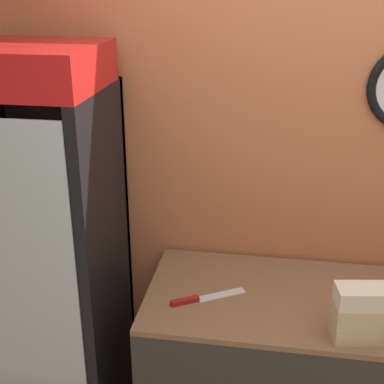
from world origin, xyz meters
name	(u,v)px	position (x,y,z in m)	size (l,w,h in m)	color
wall_back	(342,168)	(0.00, 1.29, 1.35)	(5.20, 0.10, 2.70)	#D17547
prep_counter	(328,381)	(0.00, 0.89, 0.44)	(1.68, 0.69, 0.88)	#332D28
beverage_cooler	(51,236)	(-1.33, 0.97, 1.04)	(0.62, 0.61, 1.94)	black
sandwich_stack_bottom	(361,330)	(0.06, 0.65, 0.91)	(0.24, 0.15, 0.08)	tan
sandwich_stack_middle	(364,313)	(0.06, 0.65, 0.99)	(0.24, 0.14, 0.08)	tan
sandwich_stack_top	(366,296)	(0.06, 0.65, 1.07)	(0.24, 0.15, 0.08)	beige
chefs_knife	(198,299)	(-0.60, 0.80, 0.88)	(0.32, 0.20, 0.02)	silver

